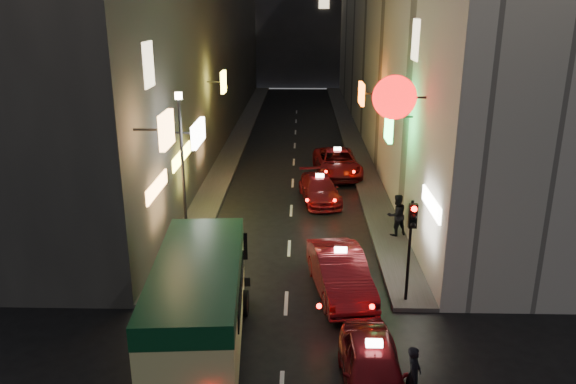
# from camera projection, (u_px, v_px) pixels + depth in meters

# --- Properties ---
(building_left) EXTENTS (7.52, 52.00, 18.00)m
(building_left) POSITION_uv_depth(u_px,v_px,m) (185.00, 13.00, 40.37)
(building_left) COLOR #3B3936
(building_left) RESTS_ON ground
(building_right) EXTENTS (7.95, 52.00, 18.00)m
(building_right) POSITION_uv_depth(u_px,v_px,m) (408.00, 13.00, 40.00)
(building_right) COLOR #AEA99F
(building_right) RESTS_ON ground
(sidewalk_left) EXTENTS (1.50, 52.00, 0.15)m
(sidewalk_left) POSITION_uv_depth(u_px,v_px,m) (240.00, 135.00, 43.09)
(sidewalk_left) COLOR #484543
(sidewalk_left) RESTS_ON ground
(sidewalk_right) EXTENTS (1.50, 52.00, 0.15)m
(sidewalk_right) POSITION_uv_depth(u_px,v_px,m) (351.00, 136.00, 42.89)
(sidewalk_right) COLOR #484543
(sidewalk_right) RESTS_ON ground
(minibus) EXTENTS (2.77, 6.77, 2.85)m
(minibus) POSITION_uv_depth(u_px,v_px,m) (199.00, 296.00, 15.61)
(minibus) COLOR #D9D787
(minibus) RESTS_ON ground
(taxi_near) EXTENTS (2.11, 5.01, 1.75)m
(taxi_near) POSITION_uv_depth(u_px,v_px,m) (373.00, 366.00, 14.23)
(taxi_near) COLOR maroon
(taxi_near) RESTS_ON ground
(taxi_second) EXTENTS (3.15, 5.91, 1.96)m
(taxi_second) POSITION_uv_depth(u_px,v_px,m) (340.00, 269.00, 19.23)
(taxi_second) COLOR maroon
(taxi_second) RESTS_ON ground
(taxi_third) EXTENTS (2.53, 4.84, 1.64)m
(taxi_third) POSITION_uv_depth(u_px,v_px,m) (320.00, 187.00, 28.50)
(taxi_third) COLOR maroon
(taxi_third) RESTS_ON ground
(taxi_far) EXTENTS (2.68, 5.57, 1.89)m
(taxi_far) POSITION_uv_depth(u_px,v_px,m) (337.00, 160.00, 32.99)
(taxi_far) COLOR maroon
(taxi_far) RESTS_ON ground
(pedestrian_crossing) EXTENTS (0.54, 0.67, 1.74)m
(pedestrian_crossing) POSITION_uv_depth(u_px,v_px,m) (414.00, 371.00, 13.90)
(pedestrian_crossing) COLOR black
(pedestrian_crossing) RESTS_ON ground
(pedestrian_sidewalk) EXTENTS (0.90, 0.74, 2.05)m
(pedestrian_sidewalk) POSITION_uv_depth(u_px,v_px,m) (397.00, 212.00, 23.75)
(pedestrian_sidewalk) COLOR black
(pedestrian_sidewalk) RESTS_ON sidewalk_right
(traffic_light) EXTENTS (0.26, 0.43, 3.50)m
(traffic_light) POSITION_uv_depth(u_px,v_px,m) (412.00, 230.00, 17.85)
(traffic_light) COLOR black
(traffic_light) RESTS_ON sidewalk_right
(lamp_post) EXTENTS (0.28, 0.28, 6.22)m
(lamp_post) POSITION_uv_depth(u_px,v_px,m) (182.00, 160.00, 22.01)
(lamp_post) COLOR black
(lamp_post) RESTS_ON sidewalk_left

